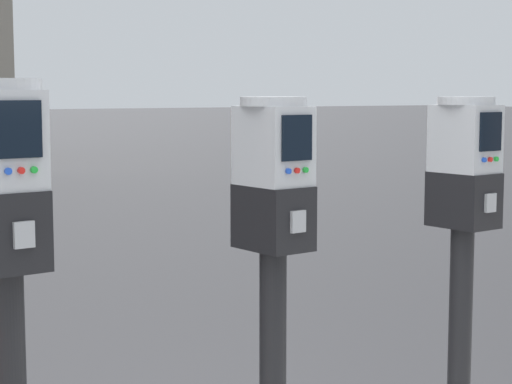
{
  "coord_description": "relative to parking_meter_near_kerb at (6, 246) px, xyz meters",
  "views": [
    {
      "loc": [
        -1.43,
        -2.49,
        1.55
      ],
      "look_at": [
        0.23,
        -0.02,
        1.22
      ],
      "focal_mm": 62.93,
      "sensor_mm": 36.0,
      "label": 1
    }
  ],
  "objects": [
    {
      "name": "parking_meter_near_kerb",
      "position": [
        0.0,
        0.0,
        0.0
      ],
      "size": [
        0.23,
        0.26,
        1.45
      ],
      "rotation": [
        0.0,
        0.0,
        -1.51
      ],
      "color": "black",
      "rests_on": "sidewalk_slab"
    },
    {
      "name": "parking_meter_twin_adjacent",
      "position": [
        0.89,
        -0.0,
        -0.03
      ],
      "size": [
        0.23,
        0.26,
        1.4
      ],
      "rotation": [
        0.0,
        0.0,
        -1.51
      ],
      "color": "black",
      "rests_on": "sidewalk_slab"
    },
    {
      "name": "parking_meter_end_of_row",
      "position": [
        1.77,
        -0.0,
        -0.04
      ],
      "size": [
        0.23,
        0.26,
        1.4
      ],
      "rotation": [
        0.0,
        0.0,
        -1.51
      ],
      "color": "black",
      "rests_on": "sidewalk_slab"
    }
  ]
}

